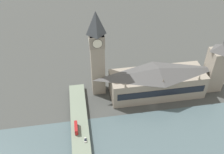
{
  "coord_description": "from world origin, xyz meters",
  "views": [
    {
      "loc": [
        -152.04,
        62.04,
        161.82
      ],
      "look_at": [
        22.35,
        33.69,
        21.01
      ],
      "focal_mm": 40.0,
      "sensor_mm": 36.0,
      "label": 1
    }
  ],
  "objects": [
    {
      "name": "clock_tower",
      "position": [
        30.13,
        45.54,
        43.38
      ],
      "size": [
        13.18,
        13.18,
        81.74
      ],
      "color": "gray",
      "rests_on": "ground_plane"
    },
    {
      "name": "ground_plane",
      "position": [
        0.0,
        0.0,
        0.0
      ],
      "size": [
        600.0,
        600.0,
        0.0
      ],
      "primitive_type": "plane",
      "color": "#424442"
    },
    {
      "name": "car_northbound_mid",
      "position": [
        -31.25,
        63.04,
        5.3
      ],
      "size": [
        4.42,
        1.82,
        1.24
      ],
      "color": "silver",
      "rests_on": "road_bridge"
    },
    {
      "name": "river_water",
      "position": [
        -32.0,
        0.0,
        0.15
      ],
      "size": [
        51.99,
        360.0,
        0.3
      ],
      "primitive_type": "cube",
      "color": "#4C6066",
      "rests_on": "ground_plane"
    },
    {
      "name": "parliament_hall",
      "position": [
        17.11,
        -8.0,
        14.75
      ],
      "size": [
        28.68,
        87.12,
        29.68
      ],
      "color": "gray",
      "rests_on": "ground_plane"
    },
    {
      "name": "double_decker_bus_lead",
      "position": [
        -19.89,
        69.38,
        7.47
      ],
      "size": [
        11.42,
        2.49,
        5.07
      ],
      "color": "red",
      "rests_on": "road_bridge"
    },
    {
      "name": "road_bridge",
      "position": [
        -32.0,
        66.58,
        3.75
      ],
      "size": [
        135.99,
        14.11,
        4.68
      ],
      "color": "#5D6A59",
      "rests_on": "ground_plane"
    },
    {
      "name": "victoria_tower",
      "position": [
        17.16,
        -63.39,
        24.75
      ],
      "size": [
        15.66,
        15.66,
        53.49
      ],
      "color": "gray",
      "rests_on": "ground_plane"
    }
  ]
}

